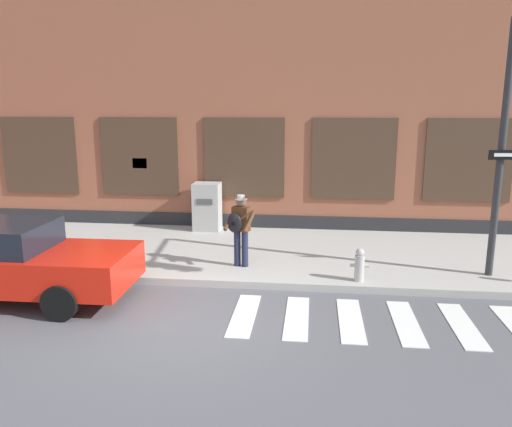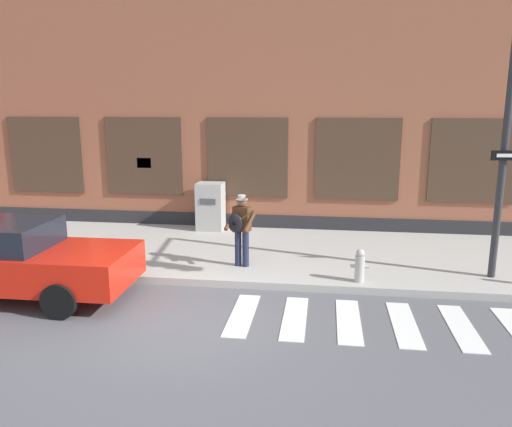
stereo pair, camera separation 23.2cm
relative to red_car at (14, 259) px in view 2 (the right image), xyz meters
The scene contains 8 objects.
ground_plane 3.90m from the red_car, 10.23° to the right, with size 160.00×160.00×0.00m, color #56565B.
sidewalk 5.11m from the red_car, 41.96° to the left, with size 28.00×4.73×0.16m.
building_backdrop 9.14m from the red_car, 64.07° to the left, with size 28.00×4.06×7.66m.
crosswalk 7.04m from the red_car, ahead, with size 5.20×1.90×0.01m.
red_car is the anchor object (origin of this frame).
busker 4.67m from the red_car, 25.86° to the left, with size 0.72×0.65×1.64m.
utility_box 5.96m from the red_car, 62.71° to the left, with size 0.76×0.69×1.39m.
fire_hydrant 6.93m from the red_car, 11.41° to the left, with size 0.38×0.20×0.70m.
Camera 2 is at (2.26, -7.98, 3.75)m, focal length 35.00 mm.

